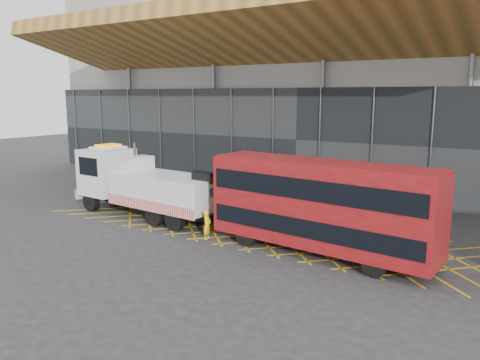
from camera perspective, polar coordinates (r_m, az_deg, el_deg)
The scene contains 6 objects.
ground_plane at distance 29.21m, azimuth -6.58°, elevation -4.52°, with size 120.00×120.00×0.00m, color #272729.
road_markings at distance 26.17m, azimuth 3.08°, elevation -6.21°, with size 27.96×7.16×0.01m.
construction_building at distance 43.36m, azimuth 11.03°, elevation 12.16°, with size 55.00×23.97×18.00m.
recovery_truck at distance 29.59m, azimuth -11.82°, elevation -0.48°, with size 12.54×3.78×4.35m.
bus_towed at distance 22.09m, azimuth 9.70°, elevation -2.84°, with size 11.16×3.60×4.46m.
worker at distance 24.66m, azimuth -4.04°, elevation -5.46°, with size 0.55×0.36×1.50m, color yellow.
Camera 1 is at (17.80, -21.93, 7.45)m, focal length 35.00 mm.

